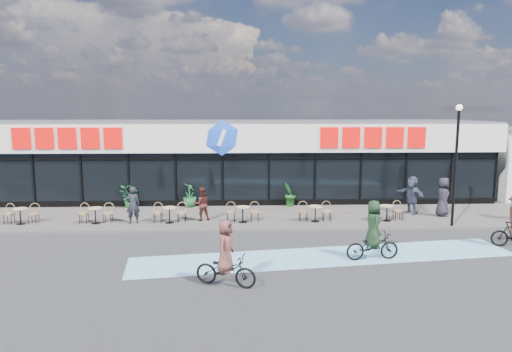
# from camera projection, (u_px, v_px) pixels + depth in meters

# --- Properties ---
(ground) EXTENTS (120.00, 120.00, 0.00)m
(ground) POSITION_uv_depth(u_px,v_px,m) (217.00, 246.00, 17.84)
(ground) COLOR #28282B
(ground) RESTS_ON ground
(sidewalk) EXTENTS (44.00, 5.00, 0.10)m
(sidewalk) POSITION_uv_depth(u_px,v_px,m) (221.00, 217.00, 22.28)
(sidewalk) COLOR #56504D
(sidewalk) RESTS_ON ground
(bike_lane) EXTENTS (14.17, 4.13, 0.01)m
(bike_lane) POSITION_uv_depth(u_px,v_px,m) (325.00, 256.00, 16.50)
(bike_lane) COLOR #6BABCB
(bike_lane) RESTS_ON ground
(building) EXTENTS (30.60, 6.57, 4.75)m
(building) POSITION_uv_depth(u_px,v_px,m) (224.00, 159.00, 27.32)
(building) COLOR black
(building) RESTS_ON ground
(lamp_post) EXTENTS (0.28, 0.28, 5.40)m
(lamp_post) POSITION_uv_depth(u_px,v_px,m) (456.00, 155.00, 20.01)
(lamp_post) COLOR black
(lamp_post) RESTS_ON sidewalk
(bistro_set_1) EXTENTS (1.54, 0.62, 0.90)m
(bistro_set_1) POSITION_uv_depth(u_px,v_px,m) (21.00, 214.00, 20.78)
(bistro_set_1) COLOR tan
(bistro_set_1) RESTS_ON sidewalk
(bistro_set_2) EXTENTS (1.54, 0.62, 0.90)m
(bistro_set_2) POSITION_uv_depth(u_px,v_px,m) (96.00, 213.00, 20.90)
(bistro_set_2) COLOR tan
(bistro_set_2) RESTS_ON sidewalk
(bistro_set_3) EXTENTS (1.54, 0.62, 0.90)m
(bistro_set_3) POSITION_uv_depth(u_px,v_px,m) (170.00, 213.00, 21.02)
(bistro_set_3) COLOR tan
(bistro_set_3) RESTS_ON sidewalk
(bistro_set_4) EXTENTS (1.54, 0.62, 0.90)m
(bistro_set_4) POSITION_uv_depth(u_px,v_px,m) (243.00, 212.00, 21.15)
(bistro_set_4) COLOR tan
(bistro_set_4) RESTS_ON sidewalk
(bistro_set_5) EXTENTS (1.54, 0.62, 0.90)m
(bistro_set_5) POSITION_uv_depth(u_px,v_px,m) (315.00, 212.00, 21.27)
(bistro_set_5) COLOR tan
(bistro_set_5) RESTS_ON sidewalk
(bistro_set_6) EXTENTS (1.54, 0.62, 0.90)m
(bistro_set_6) POSITION_uv_depth(u_px,v_px,m) (386.00, 211.00, 21.39)
(bistro_set_6) COLOR tan
(bistro_set_6) RESTS_ON sidewalk
(potted_plant_left) EXTENTS (1.21, 1.10, 1.16)m
(potted_plant_left) POSITION_uv_depth(u_px,v_px,m) (129.00, 197.00, 24.11)
(potted_plant_left) COLOR #165026
(potted_plant_left) RESTS_ON sidewalk
(potted_plant_mid) EXTENTS (0.91, 0.91, 1.27)m
(potted_plant_mid) POSITION_uv_depth(u_px,v_px,m) (190.00, 195.00, 24.34)
(potted_plant_mid) COLOR #185528
(potted_plant_mid) RESTS_ON sidewalk
(potted_plant_right) EXTENTS (0.80, 0.88, 1.30)m
(potted_plant_right) POSITION_uv_depth(u_px,v_px,m) (290.00, 194.00, 24.49)
(potted_plant_right) COLOR #19591D
(potted_plant_right) RESTS_ON sidewalk
(patron_left) EXTENTS (0.72, 0.59, 1.71)m
(patron_left) POSITION_uv_depth(u_px,v_px,m) (133.00, 205.00, 20.80)
(patron_left) COLOR black
(patron_left) RESTS_ON sidewalk
(patron_right) EXTENTS (0.90, 0.79, 1.58)m
(patron_right) POSITION_uv_depth(u_px,v_px,m) (202.00, 204.00, 21.37)
(patron_right) COLOR #3E1A16
(patron_right) RESTS_ON sidewalk
(pedestrian_a) EXTENTS (1.25, 1.84, 1.90)m
(pedestrian_a) POSITION_uv_depth(u_px,v_px,m) (412.00, 195.00, 22.77)
(pedestrian_a) COLOR #2E3548
(pedestrian_a) RESTS_ON sidewalk
(pedestrian_b) EXTENTS (0.87, 1.07, 1.90)m
(pedestrian_b) POSITION_uv_depth(u_px,v_px,m) (443.00, 197.00, 22.22)
(pedestrian_b) COLOR black
(pedestrian_b) RESTS_ON sidewalk
(cyclist_a) EXTENTS (1.95, 0.87, 2.14)m
(cyclist_a) POSITION_uv_depth(u_px,v_px,m) (373.00, 238.00, 16.06)
(cyclist_a) COLOR black
(cyclist_a) RESTS_ON ground
(cyclist_c) EXTENTS (2.02, 1.26, 2.05)m
(cyclist_c) POSITION_uv_depth(u_px,v_px,m) (226.00, 262.00, 13.67)
(cyclist_c) COLOR black
(cyclist_c) RESTS_ON ground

